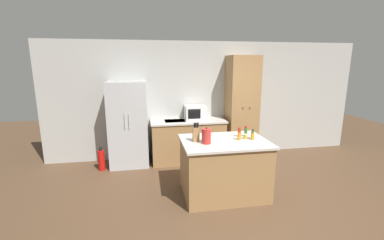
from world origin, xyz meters
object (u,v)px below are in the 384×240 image
object	(u,v)px
microwave	(195,112)
spice_bottle_tall_dark	(245,136)
spice_bottle_pale_salt	(253,134)
spice_bottle_orange_cap	(253,136)
spice_bottle_short_red	(246,132)
spice_bottle_green_herb	(239,136)
fire_extinguisher	(101,160)
refrigerator	(128,124)
spice_bottle_amber_oil	(239,132)
kettle	(206,136)
knife_block	(196,134)
pantry_cabinet	(242,108)

from	to	relation	value
microwave	spice_bottle_tall_dark	size ratio (longest dim) A/B	5.58
spice_bottle_pale_salt	spice_bottle_orange_cap	xyz separation A→B (m)	(-0.03, -0.06, -0.01)
spice_bottle_short_red	spice_bottle_pale_salt	bearing A→B (deg)	-66.62
spice_bottle_green_herb	fire_extinguisher	xyz separation A→B (m)	(-2.38, 1.39, -0.78)
refrigerator	microwave	distance (m)	1.45
spice_bottle_pale_salt	spice_bottle_amber_oil	bearing A→B (deg)	138.14
spice_bottle_tall_dark	kettle	size ratio (longest dim) A/B	0.31
spice_bottle_tall_dark	spice_bottle_short_red	xyz separation A→B (m)	(0.06, 0.13, 0.05)
knife_block	spice_bottle_amber_oil	bearing A→B (deg)	10.38
refrigerator	fire_extinguisher	xyz separation A→B (m)	(-0.55, -0.21, -0.67)
spice_bottle_orange_cap	fire_extinguisher	size ratio (longest dim) A/B	0.29
pantry_cabinet	spice_bottle_green_herb	size ratio (longest dim) A/B	14.64
microwave	spice_bottle_orange_cap	size ratio (longest dim) A/B	3.18
kettle	microwave	bearing A→B (deg)	84.49
knife_block	kettle	size ratio (longest dim) A/B	1.20
pantry_cabinet	spice_bottle_green_herb	bearing A→B (deg)	-111.85
spice_bottle_green_herb	refrigerator	bearing A→B (deg)	138.80
refrigerator	pantry_cabinet	world-z (taller)	pantry_cabinet
refrigerator	spice_bottle_short_red	distance (m)	2.46
refrigerator	fire_extinguisher	world-z (taller)	refrigerator
spice_bottle_short_red	spice_bottle_pale_salt	xyz separation A→B (m)	(0.06, -0.14, -0.01)
refrigerator	spice_bottle_tall_dark	distance (m)	2.49
spice_bottle_green_herb	fire_extinguisher	bearing A→B (deg)	149.75
spice_bottle_orange_cap	fire_extinguisher	world-z (taller)	spice_bottle_orange_cap
pantry_cabinet	spice_bottle_pale_salt	distance (m)	1.67
spice_bottle_green_herb	spice_bottle_pale_salt	bearing A→B (deg)	8.30
spice_bottle_pale_salt	fire_extinguisher	world-z (taller)	spice_bottle_pale_salt
spice_bottle_orange_cap	knife_block	bearing A→B (deg)	175.41
spice_bottle_pale_salt	fire_extinguisher	size ratio (longest dim) A/B	0.31
spice_bottle_orange_cap	microwave	bearing A→B (deg)	109.00
microwave	spice_bottle_amber_oil	size ratio (longest dim) A/B	2.88
pantry_cabinet	fire_extinguisher	distance (m)	3.19
microwave	spice_bottle_pale_salt	distance (m)	1.80
refrigerator	spice_bottle_green_herb	world-z (taller)	refrigerator
refrigerator	spice_bottle_orange_cap	bearing A→B (deg)	-38.54
pantry_cabinet	kettle	size ratio (longest dim) A/B	8.95
microwave	spice_bottle_short_red	world-z (taller)	microwave
refrigerator	spice_bottle_short_red	xyz separation A→B (m)	(2.00, -1.42, 0.12)
refrigerator	spice_bottle_tall_dark	world-z (taller)	refrigerator
pantry_cabinet	spice_bottle_green_herb	world-z (taller)	pantry_cabinet
refrigerator	spice_bottle_orange_cap	world-z (taller)	refrigerator
spice_bottle_tall_dark	spice_bottle_pale_salt	size ratio (longest dim) A/B	0.53
spice_bottle_orange_cap	spice_bottle_pale_salt	bearing A→B (deg)	67.07
knife_block	spice_bottle_pale_salt	size ratio (longest dim) A/B	2.00
spice_bottle_short_red	spice_bottle_amber_oil	xyz separation A→B (m)	(-0.11, 0.01, -0.01)
fire_extinguisher	spice_bottle_pale_salt	bearing A→B (deg)	-27.32
pantry_cabinet	fire_extinguisher	xyz separation A→B (m)	(-3.04, -0.26, -0.93)
refrigerator	pantry_cabinet	size ratio (longest dim) A/B	0.77
refrigerator	spice_bottle_amber_oil	distance (m)	2.37
microwave	spice_bottle_green_herb	bearing A→B (deg)	-77.29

